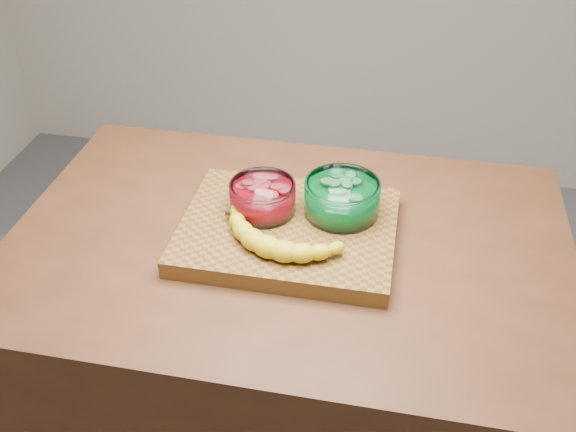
# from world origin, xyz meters

# --- Properties ---
(counter) EXTENTS (1.20, 0.80, 0.90)m
(counter) POSITION_xyz_m (0.00, 0.00, 0.45)
(counter) COLOR #4E2B17
(counter) RESTS_ON ground
(cutting_board) EXTENTS (0.45, 0.35, 0.04)m
(cutting_board) POSITION_xyz_m (0.00, 0.00, 0.92)
(cutting_board) COLOR brown
(cutting_board) RESTS_ON counter
(bowl_red) EXTENTS (0.14, 0.14, 0.07)m
(bowl_red) POSITION_xyz_m (-0.06, 0.04, 0.97)
(bowl_red) COLOR white
(bowl_red) RESTS_ON cutting_board
(bowl_green) EXTENTS (0.16, 0.16, 0.07)m
(bowl_green) POSITION_xyz_m (0.10, 0.06, 0.98)
(bowl_green) COLOR white
(bowl_green) RESTS_ON cutting_board
(banana) EXTENTS (0.29, 0.18, 0.04)m
(banana) POSITION_xyz_m (0.00, -0.06, 0.96)
(banana) COLOR gold
(banana) RESTS_ON cutting_board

